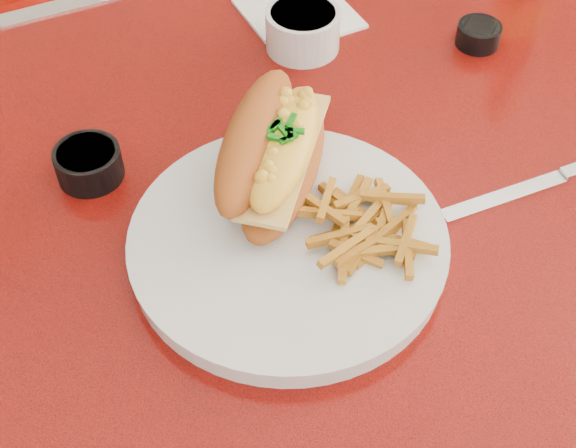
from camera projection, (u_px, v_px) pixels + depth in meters
name	position (u px, v px, depth m)	size (l,w,h in m)	color
diner_table	(339.00, 247.00, 0.98)	(1.23, 0.83, 0.77)	red
booth_bench_far	(154.00, 80.00, 1.71)	(1.20, 0.51, 0.90)	#A2160A
dinner_plate	(288.00, 243.00, 0.76)	(0.38, 0.38, 0.02)	silver
mac_hoagie	(273.00, 151.00, 0.78)	(0.21, 0.22, 0.09)	#AA521B
fries_pile	(367.00, 222.00, 0.75)	(0.10, 0.09, 0.03)	orange
fork	(315.00, 178.00, 0.81)	(0.03, 0.13, 0.00)	silver
gravy_ramekin	(303.00, 28.00, 0.97)	(0.12, 0.12, 0.05)	silver
sauce_cup_left	(88.00, 162.00, 0.82)	(0.08, 0.08, 0.03)	black
sauce_cup_right	(479.00, 34.00, 0.98)	(0.07, 0.07, 0.03)	black
knife	(554.00, 179.00, 0.83)	(0.23, 0.03, 0.01)	silver
paper_napkin	(299.00, 13.00, 1.03)	(0.13, 0.13, 0.00)	white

